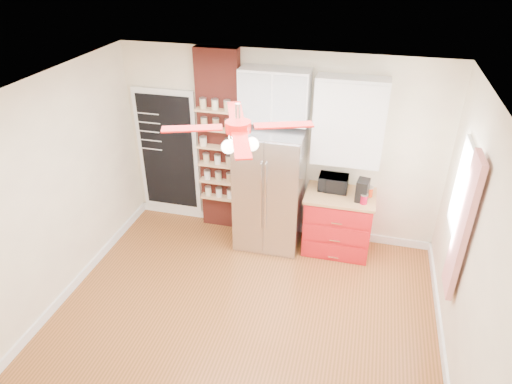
% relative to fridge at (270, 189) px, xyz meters
% --- Properties ---
extents(floor, '(4.50, 4.50, 0.00)m').
position_rel_fridge_xyz_m(floor, '(0.05, -1.63, -0.88)').
color(floor, '#955025').
rests_on(floor, ground).
extents(ceiling, '(4.50, 4.50, 0.00)m').
position_rel_fridge_xyz_m(ceiling, '(0.05, -1.63, 1.83)').
color(ceiling, white).
rests_on(ceiling, wall_back).
extents(wall_back, '(4.50, 0.02, 2.70)m').
position_rel_fridge_xyz_m(wall_back, '(0.05, 0.37, 0.48)').
color(wall_back, beige).
rests_on(wall_back, floor).
extents(wall_left, '(0.02, 4.00, 2.70)m').
position_rel_fridge_xyz_m(wall_left, '(-2.20, -1.63, 0.48)').
color(wall_left, beige).
rests_on(wall_left, floor).
extents(wall_right, '(0.02, 4.00, 2.70)m').
position_rel_fridge_xyz_m(wall_right, '(2.30, -1.63, 0.48)').
color(wall_right, beige).
rests_on(wall_right, floor).
extents(chalkboard, '(0.95, 0.05, 1.95)m').
position_rel_fridge_xyz_m(chalkboard, '(-1.65, 0.33, 0.23)').
color(chalkboard, white).
rests_on(chalkboard, wall_back).
extents(brick_pillar, '(0.60, 0.16, 2.70)m').
position_rel_fridge_xyz_m(brick_pillar, '(-0.80, 0.29, 0.48)').
color(brick_pillar, maroon).
rests_on(brick_pillar, floor).
extents(fridge, '(0.90, 0.70, 1.75)m').
position_rel_fridge_xyz_m(fridge, '(0.00, 0.00, 0.00)').
color(fridge, '#B5B6BB').
rests_on(fridge, floor).
extents(upper_glass_cabinet, '(0.90, 0.35, 0.70)m').
position_rel_fridge_xyz_m(upper_glass_cabinet, '(0.00, 0.20, 1.27)').
color(upper_glass_cabinet, white).
rests_on(upper_glass_cabinet, wall_back).
extents(red_cabinet, '(0.94, 0.64, 0.90)m').
position_rel_fridge_xyz_m(red_cabinet, '(0.97, 0.05, -0.42)').
color(red_cabinet, '#B61318').
rests_on(red_cabinet, floor).
extents(upper_shelf_unit, '(0.90, 0.30, 1.15)m').
position_rel_fridge_xyz_m(upper_shelf_unit, '(0.97, 0.22, 1.00)').
color(upper_shelf_unit, white).
rests_on(upper_shelf_unit, wall_back).
extents(window, '(0.04, 0.75, 1.05)m').
position_rel_fridge_xyz_m(window, '(2.28, -0.73, 0.68)').
color(window, white).
rests_on(window, wall_right).
extents(curtain, '(0.06, 0.40, 1.55)m').
position_rel_fridge_xyz_m(curtain, '(2.23, -1.28, 0.57)').
color(curtain, red).
rests_on(curtain, wall_right).
extents(ceiling_fan, '(1.40, 1.40, 0.44)m').
position_rel_fridge_xyz_m(ceiling_fan, '(0.05, -1.63, 1.55)').
color(ceiling_fan, silver).
rests_on(ceiling_fan, ceiling).
extents(toaster_oven, '(0.40, 0.27, 0.22)m').
position_rel_fridge_xyz_m(toaster_oven, '(0.85, 0.15, 0.13)').
color(toaster_oven, black).
rests_on(toaster_oven, red_cabinet).
extents(coffee_maker, '(0.18, 0.23, 0.29)m').
position_rel_fridge_xyz_m(coffee_maker, '(1.25, -0.03, 0.17)').
color(coffee_maker, black).
rests_on(coffee_maker, red_cabinet).
extents(canister_left, '(0.10, 0.10, 0.12)m').
position_rel_fridge_xyz_m(canister_left, '(1.28, -0.11, 0.09)').
color(canister_left, '#A60927').
rests_on(canister_left, red_cabinet).
extents(canister_right, '(0.10, 0.10, 0.13)m').
position_rel_fridge_xyz_m(canister_right, '(1.34, 0.10, 0.09)').
color(canister_right, '#B22A09').
rests_on(canister_right, red_cabinet).
extents(pantry_jar_oats, '(0.11, 0.11, 0.12)m').
position_rel_fridge_xyz_m(pantry_jar_oats, '(-0.99, 0.13, 0.56)').
color(pantry_jar_oats, beige).
rests_on(pantry_jar_oats, brick_pillar).
extents(pantry_jar_beans, '(0.11, 0.11, 0.12)m').
position_rel_fridge_xyz_m(pantry_jar_beans, '(-0.63, 0.15, 0.56)').
color(pantry_jar_beans, olive).
rests_on(pantry_jar_beans, brick_pillar).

